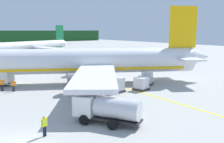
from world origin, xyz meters
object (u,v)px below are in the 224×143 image
Objects in this scene: crew_marshaller at (44,124)px; crew_loader_left at (2,84)px; cargo_container_far at (147,79)px; service_truck_baggage at (106,108)px; airliner_mid_apron at (31,46)px; crew_supervisor at (13,85)px; cargo_container_near at (117,85)px; airliner_foreground at (82,62)px; cargo_container_mid at (141,84)px.

crew_loader_left is (0.76, 17.58, 0.01)m from crew_marshaller.
cargo_container_far is 1.34× the size of crew_loader_left.
service_truck_baggage is 3.62× the size of crew_marshaller.
airliner_mid_apron is 52.13m from crew_loader_left.
airliner_mid_apron reaches higher than crew_supervisor.
cargo_container_near is at bearing -97.55° from airliner_mid_apron.
crew_marshaller is (-5.44, 0.53, -0.40)m from service_truck_baggage.
cargo_container_mid is (4.35, -8.65, -2.50)m from airliner_foreground.
airliner_foreground is at bearing -10.92° from crew_loader_left.
airliner_foreground is at bearing 96.95° from cargo_container_near.
crew_marshaller is at bearing -157.57° from cargo_container_mid.
airliner_mid_apron is at bearing 82.45° from cargo_container_near.
airliner_mid_apron reaches higher than cargo_container_far.
cargo_container_mid is 1.33× the size of crew_supervisor.
cargo_container_far is 19.04m from crew_supervisor.
service_truck_baggage is (-6.59, -15.94, -1.99)m from airliner_foreground.
airliner_mid_apron is 58.49m from cargo_container_near.
airliner_foreground is 23.70× the size of crew_supervisor.
cargo_container_mid is (-4.26, -58.97, -1.97)m from airliner_mid_apron.
airliner_mid_apron is 5.55× the size of service_truck_baggage.
crew_marshaller is at bearing -149.04° from cargo_container_near.
cargo_container_far is at bearing -22.91° from crew_supervisor.
cargo_container_mid is 0.93× the size of cargo_container_far.
cargo_container_far reaches higher than crew_supervisor.
airliner_mid_apron is 16.27× the size of cargo_container_near.
airliner_foreground reaches higher than service_truck_baggage.
airliner_foreground is 22.65× the size of crew_marshaller.
service_truck_baggage is 2.93× the size of cargo_container_near.
crew_loader_left is at bearing 141.21° from cargo_container_near.
crew_loader_left is (-11.27, 2.18, -2.39)m from airliner_foreground.
service_truck_baggage is at bearing -132.18° from cargo_container_near.
service_truck_baggage reaches higher than cargo_container_far.
crew_marshaller is (-19.44, -8.78, 0.08)m from cargo_container_far.
cargo_container_far is at bearing -25.24° from crew_loader_left.
airliner_mid_apron reaches higher than cargo_container_near.
crew_marshaller is at bearing -155.70° from cargo_container_far.
airliner_foreground is 51.06m from airliner_mid_apron.
cargo_container_mid is 17.28m from crew_supervisor.
cargo_container_near is at bearing 163.51° from cargo_container_mid.
airliner_foreground is 1.13× the size of airliner_mid_apron.
cargo_container_near is 0.91× the size of cargo_container_far.
airliner_foreground is at bearing 52.02° from crew_marshaller.
crew_supervisor is (-18.75, -49.54, -1.91)m from airliner_mid_apron.
cargo_container_mid is at bearing -94.14° from airliner_mid_apron.
cargo_container_far is 20.65m from crew_loader_left.
crew_loader_left is (-15.62, 10.82, 0.11)m from cargo_container_mid.
airliner_mid_apron is 68.92m from crew_marshaller.
airliner_mid_apron is 68.00m from service_truck_baggage.
airliner_mid_apron is at bearing 69.27° from crew_supervisor.
cargo_container_far is at bearing 33.62° from service_truck_baggage.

